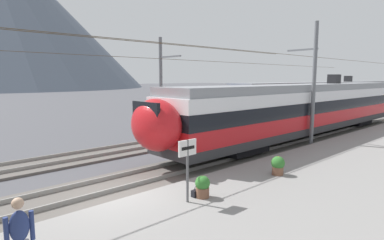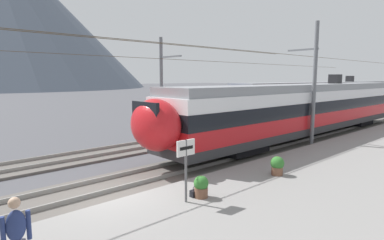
{
  "view_description": "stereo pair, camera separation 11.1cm",
  "coord_description": "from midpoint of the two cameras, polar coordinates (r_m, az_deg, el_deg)",
  "views": [
    {
      "loc": [
        -5.11,
        -9.56,
        4.26
      ],
      "look_at": [
        6.51,
        3.13,
        1.99
      ],
      "focal_mm": 29.68,
      "sensor_mm": 36.0,
      "label": 1
    },
    {
      "loc": [
        -5.03,
        -9.64,
        4.26
      ],
      "look_at": [
        6.51,
        3.13,
        1.99
      ],
      "focal_mm": 29.68,
      "sensor_mm": 36.0,
      "label": 2
    }
  ],
  "objects": [
    {
      "name": "catenary_mast_mid",
      "position": [
        20.61,
        20.58,
        6.31
      ],
      "size": [
        46.85,
        2.0,
        7.59
      ],
      "color": "slate",
      "rests_on": "ground"
    },
    {
      "name": "handbag_near_sign",
      "position": [
        10.79,
        0.45,
        -12.98
      ],
      "size": [
        0.32,
        0.18,
        0.35
      ],
      "color": "black",
      "rests_on": "platform_slab"
    },
    {
      "name": "passenger_walking",
      "position": [
        7.19,
        -28.93,
        -17.71
      ],
      "size": [
        0.53,
        0.22,
        1.69
      ],
      "color": "#383842",
      "rests_on": "platform_slab"
    },
    {
      "name": "catenary_mast_far_side",
      "position": [
        22.72,
        -5.5,
        6.28
      ],
      "size": [
        46.85,
        2.35,
        7.11
      ],
      "color": "slate",
      "rests_on": "ground"
    },
    {
      "name": "train_far_track",
      "position": [
        39.27,
        23.04,
        3.97
      ],
      "size": [
        34.56,
        2.85,
        4.27
      ],
      "color": "#2D2D30",
      "rests_on": "track_far"
    },
    {
      "name": "potted_plant_by_shelter",
      "position": [
        13.41,
        14.95,
        -7.76
      ],
      "size": [
        0.55,
        0.55,
        0.77
      ],
      "color": "brown",
      "rests_on": "platform_slab"
    },
    {
      "name": "track_far",
      "position": [
        17.54,
        -24.6,
        -7.0
      ],
      "size": [
        120.0,
        3.0,
        0.28
      ],
      "color": "#5B5651",
      "rests_on": "ground"
    },
    {
      "name": "platform_sign",
      "position": [
        9.93,
        -1.15,
        -6.6
      ],
      "size": [
        0.7,
        0.08,
        2.0
      ],
      "color": "#59595B",
      "rests_on": "platform_slab"
    },
    {
      "name": "potted_plant_platform_edge",
      "position": [
        10.63,
        1.6,
        -11.72
      ],
      "size": [
        0.49,
        0.49,
        0.73
      ],
      "color": "brown",
      "rests_on": "platform_slab"
    },
    {
      "name": "track_near",
      "position": [
        12.77,
        -17.02,
        -11.98
      ],
      "size": [
        120.0,
        3.0,
        0.28
      ],
      "color": "#5B5651",
      "rests_on": "ground"
    },
    {
      "name": "ground_plane",
      "position": [
        11.66,
        -14.07,
        -14.13
      ],
      "size": [
        400.0,
        400.0,
        0.0
      ],
      "primitive_type": "plane",
      "color": "#4C4C51"
    },
    {
      "name": "train_near_platform",
      "position": [
        23.41,
        19.46,
        2.11
      ],
      "size": [
        27.0,
        3.0,
        4.27
      ],
      "color": "#2D2D30",
      "rests_on": "track_near"
    }
  ]
}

